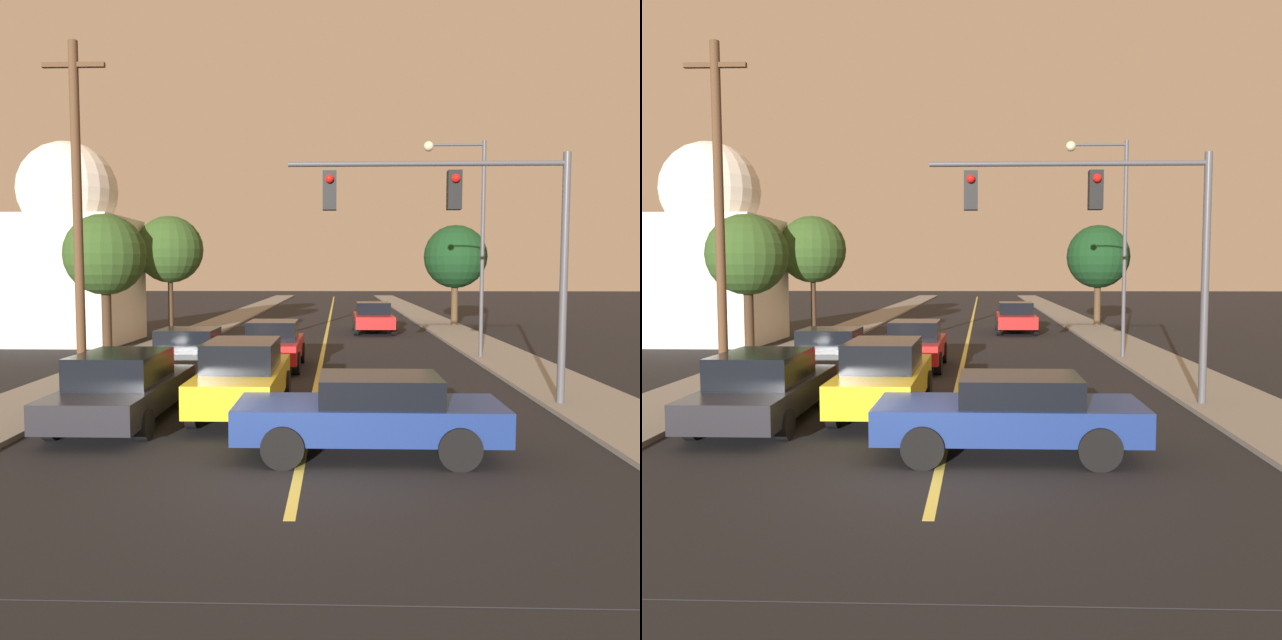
% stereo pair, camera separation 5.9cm
% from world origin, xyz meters
% --- Properties ---
extents(ground_plane, '(200.00, 200.00, 0.00)m').
position_xyz_m(ground_plane, '(0.00, 0.00, 0.00)').
color(ground_plane, black).
extents(road_surface, '(10.96, 80.00, 0.01)m').
position_xyz_m(road_surface, '(0.00, 36.00, 0.01)').
color(road_surface, black).
rests_on(road_surface, ground).
extents(sidewalk_left, '(2.50, 80.00, 0.12)m').
position_xyz_m(sidewalk_left, '(-6.73, 36.00, 0.06)').
color(sidewalk_left, gray).
rests_on(sidewalk_left, ground).
extents(sidewalk_right, '(2.50, 80.00, 0.12)m').
position_xyz_m(sidewalk_right, '(6.73, 36.00, 0.06)').
color(sidewalk_right, gray).
rests_on(sidewalk_right, ground).
extents(car_near_lane_front, '(1.87, 4.86, 1.67)m').
position_xyz_m(car_near_lane_front, '(-1.53, 4.23, 0.85)').
color(car_near_lane_front, gold).
rests_on(car_near_lane_front, ground).
extents(car_near_lane_second, '(1.92, 4.22, 1.61)m').
position_xyz_m(car_near_lane_second, '(-1.53, 10.82, 0.82)').
color(car_near_lane_second, red).
rests_on(car_near_lane_second, ground).
extents(car_outer_lane_front, '(2.00, 4.94, 1.52)m').
position_xyz_m(car_outer_lane_front, '(-3.95, 3.26, 0.76)').
color(car_outer_lane_front, black).
rests_on(car_outer_lane_front, ground).
extents(car_outer_lane_second, '(2.06, 3.83, 1.49)m').
position_xyz_m(car_outer_lane_second, '(-3.95, 9.12, 0.75)').
color(car_outer_lane_second, '#474C51').
rests_on(car_outer_lane_second, ground).
extents(car_far_oncoming, '(2.11, 4.84, 1.62)m').
position_xyz_m(car_far_oncoming, '(2.47, 23.47, 0.84)').
color(car_far_oncoming, red).
rests_on(car_far_oncoming, ground).
extents(car_crossing_right, '(4.61, 1.84, 1.42)m').
position_xyz_m(car_crossing_right, '(1.20, 0.95, 0.75)').
color(car_crossing_right, navy).
rests_on(car_crossing_right, ground).
extents(traffic_signal_mast, '(6.53, 0.42, 5.84)m').
position_xyz_m(traffic_signal_mast, '(3.68, 4.97, 4.39)').
color(traffic_signal_mast, '#47474C').
rests_on(traffic_signal_mast, ground).
extents(streetlamp_right, '(2.24, 0.36, 7.80)m').
position_xyz_m(streetlamp_right, '(5.33, 13.09, 5.10)').
color(streetlamp_right, '#47474C').
rests_on(streetlamp_right, ground).
extents(utility_pole_left, '(1.60, 0.24, 8.90)m').
position_xyz_m(utility_pole_left, '(-6.08, 6.21, 4.74)').
color(utility_pole_left, '#513823').
rests_on(utility_pole_left, ground).
extents(tree_left_near, '(3.29, 3.29, 5.87)m').
position_xyz_m(tree_left_near, '(-7.72, 20.93, 4.33)').
color(tree_left_near, '#3D2B1C').
rests_on(tree_left_near, ground).
extents(tree_left_far, '(2.84, 2.84, 5.13)m').
position_xyz_m(tree_left_far, '(-7.55, 11.91, 3.80)').
color(tree_left_far, '#3D2B1C').
rests_on(tree_left_far, ground).
extents(tree_right_near, '(3.70, 3.70, 5.88)m').
position_xyz_m(tree_right_near, '(7.48, 27.31, 4.13)').
color(tree_right_near, '#4C3823').
rests_on(tree_right_near, ground).
extents(domed_building_left, '(5.28, 5.28, 9.07)m').
position_xyz_m(domed_building_left, '(-11.62, 18.41, 4.23)').
color(domed_building_left, silver).
rests_on(domed_building_left, ground).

